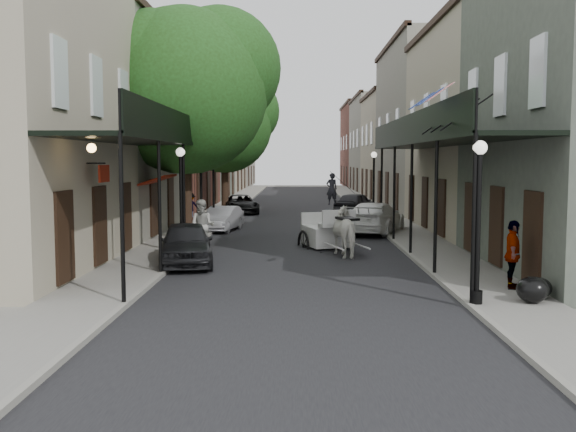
{
  "coord_description": "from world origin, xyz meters",
  "views": [
    {
      "loc": [
        0.01,
        -16.49,
        3.39
      ],
      "look_at": [
        -0.3,
        3.99,
        1.6
      ],
      "focal_mm": 40.0,
      "sensor_mm": 36.0,
      "label": 1
    }
  ],
  "objects_px": {
    "pedestrian_walking": "(202,226)",
    "car_left_far": "(241,204)",
    "lamppost_right_near": "(478,220)",
    "lamppost_right_far": "(374,185)",
    "tree_far": "(230,121)",
    "car_right_near": "(375,218)",
    "lamppost_left": "(181,198)",
    "pedestrian_sidewalk_left": "(191,207)",
    "car_left_near": "(186,244)",
    "horse": "(348,232)",
    "carriage": "(323,217)",
    "car_left_mid": "(222,219)",
    "tree_near": "(196,85)",
    "pedestrian_sidewalk_right": "(513,255)",
    "car_right_far": "(356,204)"
  },
  "relations": [
    {
      "from": "pedestrian_walking",
      "to": "car_left_near",
      "type": "xyz_separation_m",
      "value": [
        -0.1,
        -2.96,
        -0.27
      ]
    },
    {
      "from": "car_left_mid",
      "to": "car_left_far",
      "type": "xyz_separation_m",
      "value": [
        -0.0,
        10.0,
        0.01
      ]
    },
    {
      "from": "horse",
      "to": "pedestrian_sidewalk_left",
      "type": "relative_size",
      "value": 1.39
    },
    {
      "from": "pedestrian_sidewalk_left",
      "to": "car_right_far",
      "type": "relative_size",
      "value": 0.36
    },
    {
      "from": "lamppost_right_near",
      "to": "lamppost_left",
      "type": "distance_m",
      "value": 11.46
    },
    {
      "from": "lamppost_right_near",
      "to": "car_right_near",
      "type": "bearing_deg",
      "value": 91.9
    },
    {
      "from": "horse",
      "to": "car_left_far",
      "type": "height_order",
      "value": "horse"
    },
    {
      "from": "carriage",
      "to": "car_left_mid",
      "type": "xyz_separation_m",
      "value": [
        -4.62,
        5.38,
        -0.55
      ]
    },
    {
      "from": "lamppost_right_far",
      "to": "lamppost_right_near",
      "type": "bearing_deg",
      "value": -90.0
    },
    {
      "from": "pedestrian_sidewalk_left",
      "to": "pedestrian_sidewalk_right",
      "type": "distance_m",
      "value": 21.6
    },
    {
      "from": "car_left_near",
      "to": "lamppost_right_far",
      "type": "bearing_deg",
      "value": 51.58
    },
    {
      "from": "tree_near",
      "to": "pedestrian_sidewalk_left",
      "type": "bearing_deg",
      "value": 101.41
    },
    {
      "from": "carriage",
      "to": "car_left_mid",
      "type": "height_order",
      "value": "carriage"
    },
    {
      "from": "carriage",
      "to": "car_left_far",
      "type": "relative_size",
      "value": 0.68
    },
    {
      "from": "lamppost_right_far",
      "to": "car_right_near",
      "type": "relative_size",
      "value": 0.74
    },
    {
      "from": "tree_near",
      "to": "car_right_near",
      "type": "xyz_separation_m",
      "value": [
        7.8,
        2.9,
        -5.76
      ]
    },
    {
      "from": "tree_far",
      "to": "car_right_near",
      "type": "relative_size",
      "value": 1.73
    },
    {
      "from": "pedestrian_walking",
      "to": "car_left_far",
      "type": "bearing_deg",
      "value": 99.43
    },
    {
      "from": "tree_near",
      "to": "car_left_far",
      "type": "distance_m",
      "value": 15.04
    },
    {
      "from": "lamppost_left",
      "to": "lamppost_right_far",
      "type": "xyz_separation_m",
      "value": [
        8.2,
        12.0,
        0.0
      ]
    },
    {
      "from": "lamppost_right_near",
      "to": "horse",
      "type": "relative_size",
      "value": 1.79
    },
    {
      "from": "pedestrian_sidewalk_right",
      "to": "pedestrian_walking",
      "type": "bearing_deg",
      "value": 66.96
    },
    {
      "from": "tree_near",
      "to": "car_right_far",
      "type": "bearing_deg",
      "value": 58.89
    },
    {
      "from": "tree_far",
      "to": "car_right_near",
      "type": "height_order",
      "value": "tree_far"
    },
    {
      "from": "lamppost_right_near",
      "to": "pedestrian_sidewalk_left",
      "type": "height_order",
      "value": "lamppost_right_near"
    },
    {
      "from": "pedestrian_sidewalk_right",
      "to": "lamppost_right_far",
      "type": "bearing_deg",
      "value": 20.24
    },
    {
      "from": "car_left_near",
      "to": "horse",
      "type": "bearing_deg",
      "value": 10.72
    },
    {
      "from": "pedestrian_sidewalk_right",
      "to": "car_left_near",
      "type": "bearing_deg",
      "value": 80.56
    },
    {
      "from": "horse",
      "to": "pedestrian_sidewalk_right",
      "type": "relative_size",
      "value": 1.18
    },
    {
      "from": "pedestrian_walking",
      "to": "lamppost_right_near",
      "type": "bearing_deg",
      "value": -40.59
    },
    {
      "from": "carriage",
      "to": "lamppost_right_far",
      "type": "bearing_deg",
      "value": 55.12
    },
    {
      "from": "lamppost_right_far",
      "to": "car_right_near",
      "type": "distance_m",
      "value": 5.12
    },
    {
      "from": "lamppost_right_near",
      "to": "lamppost_right_far",
      "type": "distance_m",
      "value": 20.0
    },
    {
      "from": "pedestrian_walking",
      "to": "pedestrian_sidewalk_right",
      "type": "height_order",
      "value": "pedestrian_walking"
    },
    {
      "from": "tree_far",
      "to": "pedestrian_sidewalk_right",
      "type": "relative_size",
      "value": 4.91
    },
    {
      "from": "lamppost_right_far",
      "to": "car_right_near",
      "type": "bearing_deg",
      "value": -95.8
    },
    {
      "from": "tree_near",
      "to": "lamppost_right_far",
      "type": "height_order",
      "value": "tree_near"
    },
    {
      "from": "lamppost_right_far",
      "to": "pedestrian_walking",
      "type": "bearing_deg",
      "value": -124.54
    },
    {
      "from": "lamppost_right_near",
      "to": "pedestrian_sidewalk_right",
      "type": "distance_m",
      "value": 2.42
    },
    {
      "from": "lamppost_left",
      "to": "pedestrian_sidewalk_left",
      "type": "relative_size",
      "value": 2.48
    },
    {
      "from": "lamppost_right_near",
      "to": "car_right_near",
      "type": "xyz_separation_m",
      "value": [
        -0.5,
        15.08,
        -1.33
      ]
    },
    {
      "from": "carriage",
      "to": "tree_far",
      "type": "bearing_deg",
      "value": 91.99
    },
    {
      "from": "lamppost_right_far",
      "to": "car_left_mid",
      "type": "distance_m",
      "value": 8.8
    },
    {
      "from": "lamppost_left",
      "to": "pedestrian_sidewalk_left",
      "type": "xyz_separation_m",
      "value": [
        -1.7,
        12.12,
        -1.18
      ]
    },
    {
      "from": "tree_far",
      "to": "car_left_mid",
      "type": "xyz_separation_m",
      "value": [
        0.65,
        -10.18,
        -5.25
      ]
    },
    {
      "from": "car_left_far",
      "to": "lamppost_right_far",
      "type": "bearing_deg",
      "value": -49.57
    },
    {
      "from": "pedestrian_sidewalk_left",
      "to": "lamppost_right_far",
      "type": "bearing_deg",
      "value": 166.12
    },
    {
      "from": "carriage",
      "to": "car_left_mid",
      "type": "bearing_deg",
      "value": 113.92
    },
    {
      "from": "pedestrian_sidewalk_left",
      "to": "pedestrian_walking",
      "type": "bearing_deg",
      "value": 88.44
    },
    {
      "from": "tree_far",
      "to": "lamppost_right_far",
      "type": "distance_m",
      "value": 11.05
    }
  ]
}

